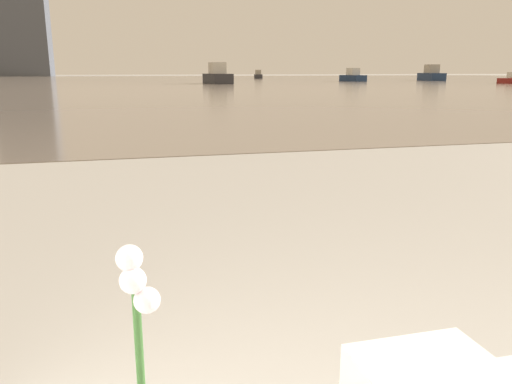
% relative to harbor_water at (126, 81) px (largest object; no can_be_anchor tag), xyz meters
% --- Properties ---
extents(harbor_water, '(180.00, 110.00, 0.01)m').
position_rel_harbor_water_xyz_m(harbor_water, '(0.00, 0.00, 0.00)').
color(harbor_water, gray).
rests_on(harbor_water, ground_plane).
extents(harbor_boat_1, '(1.60, 3.91, 1.43)m').
position_rel_harbor_water_xyz_m(harbor_boat_1, '(24.22, -9.98, 0.51)').
color(harbor_boat_1, navy).
rests_on(harbor_boat_1, harbor_water).
extents(harbor_boat_2, '(2.80, 5.21, 1.86)m').
position_rel_harbor_water_xyz_m(harbor_boat_2, '(35.07, -8.46, 0.66)').
color(harbor_boat_2, navy).
rests_on(harbor_boat_2, harbor_water).
extents(harbor_boat_3, '(1.96, 5.08, 1.87)m').
position_rel_harbor_water_xyz_m(harbor_boat_3, '(7.94, -16.10, 0.67)').
color(harbor_boat_3, '#2D2D33').
rests_on(harbor_boat_3, harbor_water).
extents(harbor_boat_4, '(1.92, 3.59, 1.28)m').
position_rel_harbor_water_xyz_m(harbor_boat_4, '(19.47, 12.61, 0.46)').
color(harbor_boat_4, '#2D2D33').
rests_on(harbor_boat_4, harbor_water).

